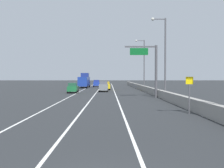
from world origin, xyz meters
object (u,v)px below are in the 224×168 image
object	(u,v)px
car_blue_0	(96,83)
car_red_4	(87,83)
overhead_sign_gantry	(151,65)
car_green_1	(73,88)
lamp_post_right_third	(143,62)
car_yellow_2	(106,86)
box_truck	(84,81)
speed_advisory_sign	(189,92)
car_gray_3	(104,87)
lamp_post_right_second	(164,52)

from	to	relation	value
car_blue_0	car_red_4	size ratio (longest dim) A/B	1.08
overhead_sign_gantry	car_green_1	world-z (taller)	overhead_sign_gantry
lamp_post_right_third	car_yellow_2	size ratio (longest dim) A/B	2.49
lamp_post_right_third	car_red_4	xyz separation A→B (m)	(-14.64, 23.36, -5.48)
car_green_1	lamp_post_right_third	bearing A→B (deg)	37.32
car_red_4	car_yellow_2	bearing A→B (deg)	-74.51
lamp_post_right_third	box_truck	world-z (taller)	lamp_post_right_third
speed_advisory_sign	lamp_post_right_third	bearing A→B (deg)	88.19
speed_advisory_sign	car_yellow_2	distance (m)	41.62
car_blue_0	car_green_1	xyz separation A→B (m)	(-3.00, -31.17, -0.09)
car_yellow_2	box_truck	xyz separation A→B (m)	(-6.03, 11.99, 0.88)
speed_advisory_sign	car_gray_3	xyz separation A→B (m)	(-7.53, 33.29, -0.72)
car_green_1	car_red_4	xyz separation A→B (m)	(-0.23, 34.35, 0.02)
overhead_sign_gantry	box_truck	xyz separation A→B (m)	(-12.72, 35.58, -2.88)
overhead_sign_gantry	lamp_post_right_third	distance (m)	22.86
car_yellow_2	car_green_1	bearing A→B (deg)	-116.88
lamp_post_right_second	speed_advisory_sign	bearing A→B (deg)	-94.28
car_red_4	speed_advisory_sign	bearing A→B (deg)	-78.11
overhead_sign_gantry	lamp_post_right_second	distance (m)	2.47
lamp_post_right_second	car_blue_0	xyz separation A→B (m)	(-11.41, 43.47, -5.41)
lamp_post_right_third	car_green_1	distance (m)	18.94
car_blue_0	car_green_1	world-z (taller)	car_blue_0
lamp_post_right_second	lamp_post_right_third	world-z (taller)	same
speed_advisory_sign	car_green_1	size ratio (longest dim) A/B	0.70
overhead_sign_gantry	lamp_post_right_second	xyz separation A→B (m)	(1.70, -0.56, 1.71)
car_gray_3	box_truck	world-z (taller)	box_truck
car_blue_0	car_red_4	distance (m)	4.53
overhead_sign_gantry	speed_advisory_sign	xyz separation A→B (m)	(0.44, -17.41, -2.96)
overhead_sign_gantry	car_blue_0	distance (m)	44.15
car_yellow_2	lamp_post_right_second	bearing A→B (deg)	-70.82
car_blue_0	car_gray_3	distance (m)	27.15
car_green_1	car_blue_0	bearing A→B (deg)	84.51
lamp_post_right_third	car_blue_0	distance (m)	23.81
car_blue_0	car_gray_3	world-z (taller)	car_gray_3
lamp_post_right_third	car_gray_3	world-z (taller)	lamp_post_right_third
car_blue_0	car_yellow_2	size ratio (longest dim) A/B	0.97
lamp_post_right_second	car_green_1	distance (m)	19.73
lamp_post_right_second	box_truck	xyz separation A→B (m)	(-14.43, 36.14, -4.59)
car_green_1	car_red_4	bearing A→B (deg)	90.38
box_truck	car_red_4	bearing A→B (deg)	91.14
car_green_1	car_yellow_2	size ratio (longest dim) A/B	0.94
speed_advisory_sign	lamp_post_right_second	size ratio (longest dim) A/B	0.26
lamp_post_right_third	speed_advisory_sign	bearing A→B (deg)	-91.81
car_green_1	car_gray_3	distance (m)	6.98
lamp_post_right_second	car_yellow_2	world-z (taller)	lamp_post_right_second
box_truck	lamp_post_right_second	bearing A→B (deg)	-68.24
lamp_post_right_third	car_red_4	distance (m)	28.11
speed_advisory_sign	car_gray_3	bearing A→B (deg)	102.74
lamp_post_right_second	car_yellow_2	size ratio (longest dim) A/B	2.49
box_truck	car_blue_0	bearing A→B (deg)	67.63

